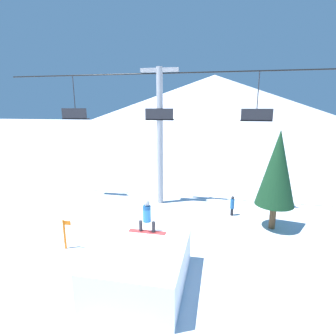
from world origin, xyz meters
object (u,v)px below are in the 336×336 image
at_px(snow_ramp, 141,266).
at_px(trail_marker, 65,233).
at_px(pine_tree_near, 277,169).
at_px(distant_skier, 232,205).
at_px(snowboarder, 147,217).

relative_size(snow_ramp, trail_marker, 2.71).
bearing_deg(pine_tree_near, distant_skier, 147.78).
distance_m(snow_ramp, trail_marker, 4.53).
height_order(snowboarder, pine_tree_near, pine_tree_near).
xyz_separation_m(snowboarder, distant_skier, (3.60, 5.99, -1.53)).
xyz_separation_m(snow_ramp, pine_tree_near, (5.58, 5.86, 2.57)).
height_order(trail_marker, distant_skier, trail_marker).
relative_size(snow_ramp, distant_skier, 3.14).
relative_size(snow_ramp, pine_tree_near, 0.72).
relative_size(snow_ramp, snowboarder, 2.54).
height_order(pine_tree_near, distant_skier, pine_tree_near).
bearing_deg(snowboarder, trail_marker, 172.56).
bearing_deg(trail_marker, snowboarder, -7.44).
xyz_separation_m(pine_tree_near, trail_marker, (-9.78, -4.14, -2.56)).
xyz_separation_m(trail_marker, distant_skier, (7.70, 5.45, -0.10)).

